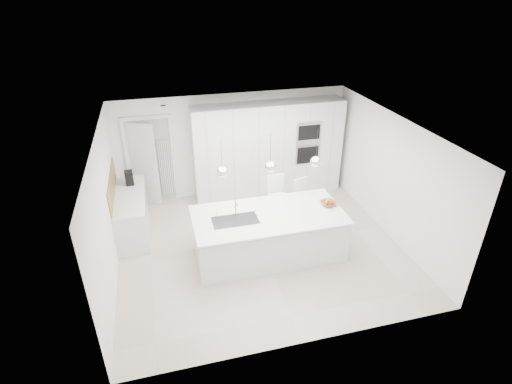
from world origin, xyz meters
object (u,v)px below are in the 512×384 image
object	(u,v)px
fruit_bowl	(328,203)
bar_stool_right	(302,204)
espresso_machine	(129,178)
bar_stool_left	(277,203)
island_base	(269,236)

from	to	relation	value
fruit_bowl	bar_stool_right	size ratio (longest dim) A/B	0.27
bar_stool_right	fruit_bowl	bearing A→B (deg)	-91.47
espresso_machine	bar_stool_left	distance (m)	3.20
island_base	bar_stool_right	bearing A→B (deg)	41.01
fruit_bowl	espresso_machine	xyz separation A→B (m)	(-3.75, 1.94, 0.10)
espresso_machine	bar_stool_right	xyz separation A→B (m)	(3.51, -1.17, -0.50)
bar_stool_left	bar_stool_right	world-z (taller)	bar_stool_left
fruit_bowl	bar_stool_left	size ratio (longest dim) A/B	0.25
fruit_bowl	bar_stool_right	bearing A→B (deg)	107.41
fruit_bowl	espresso_machine	size ratio (longest dim) A/B	1.05
espresso_machine	fruit_bowl	bearing A→B (deg)	-30.74
island_base	fruit_bowl	bearing A→B (deg)	3.92
fruit_bowl	bar_stool_left	bearing A→B (deg)	133.96
bar_stool_left	bar_stool_right	size ratio (longest dim) A/B	1.11
fruit_bowl	bar_stool_left	world-z (taller)	bar_stool_left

